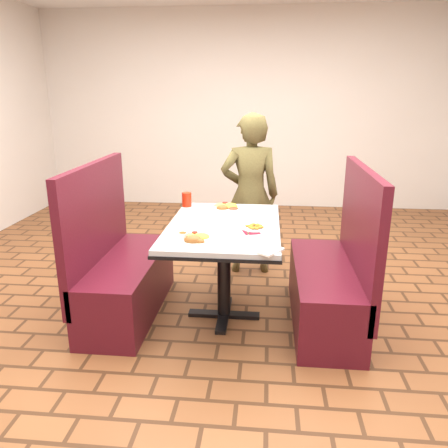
{
  "coord_description": "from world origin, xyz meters",
  "views": [
    {
      "loc": [
        0.3,
        -3.02,
        1.68
      ],
      "look_at": [
        0.0,
        0.0,
        0.75
      ],
      "focal_mm": 35.0,
      "sensor_mm": 36.0,
      "label": 1
    }
  ],
  "objects_px": {
    "far_dinner_plate": "(227,206)",
    "red_tumbler": "(187,199)",
    "dining_table": "(224,237)",
    "booth_bench_right": "(331,282)",
    "plantain_plate": "(255,227)",
    "diner_person": "(250,195)",
    "booth_bench_left": "(121,273)",
    "near_dinner_plate": "(195,237)"
  },
  "relations": [
    {
      "from": "far_dinner_plate",
      "to": "red_tumbler",
      "type": "height_order",
      "value": "red_tumbler"
    },
    {
      "from": "dining_table",
      "to": "booth_bench_right",
      "type": "xyz_separation_m",
      "value": [
        0.8,
        0.0,
        -0.32
      ]
    },
    {
      "from": "dining_table",
      "to": "booth_bench_right",
      "type": "height_order",
      "value": "booth_bench_right"
    },
    {
      "from": "plantain_plate",
      "to": "red_tumbler",
      "type": "xyz_separation_m",
      "value": [
        -0.59,
        0.58,
        0.05
      ]
    },
    {
      "from": "diner_person",
      "to": "plantain_plate",
      "type": "height_order",
      "value": "diner_person"
    },
    {
      "from": "dining_table",
      "to": "booth_bench_right",
      "type": "distance_m",
      "value": 0.86
    },
    {
      "from": "booth_bench_left",
      "to": "near_dinner_plate",
      "type": "distance_m",
      "value": 0.88
    },
    {
      "from": "booth_bench_right",
      "to": "near_dinner_plate",
      "type": "bearing_deg",
      "value": -157.36
    },
    {
      "from": "dining_table",
      "to": "far_dinner_plate",
      "type": "relative_size",
      "value": 4.25
    },
    {
      "from": "diner_person",
      "to": "near_dinner_plate",
      "type": "distance_m",
      "value": 1.37
    },
    {
      "from": "booth_bench_right",
      "to": "near_dinner_plate",
      "type": "xyz_separation_m",
      "value": [
        -0.95,
        -0.39,
        0.45
      ]
    },
    {
      "from": "booth_bench_right",
      "to": "diner_person",
      "type": "relative_size",
      "value": 0.8
    },
    {
      "from": "booth_bench_left",
      "to": "plantain_plate",
      "type": "height_order",
      "value": "booth_bench_left"
    },
    {
      "from": "booth_bench_left",
      "to": "diner_person",
      "type": "height_order",
      "value": "diner_person"
    },
    {
      "from": "dining_table",
      "to": "near_dinner_plate",
      "type": "height_order",
      "value": "near_dinner_plate"
    },
    {
      "from": "far_dinner_plate",
      "to": "booth_bench_right",
      "type": "bearing_deg",
      "value": -27.0
    },
    {
      "from": "booth_bench_right",
      "to": "far_dinner_plate",
      "type": "distance_m",
      "value": 1.02
    },
    {
      "from": "booth_bench_right",
      "to": "near_dinner_plate",
      "type": "height_order",
      "value": "booth_bench_right"
    },
    {
      "from": "dining_table",
      "to": "red_tumbler",
      "type": "distance_m",
      "value": 0.62
    },
    {
      "from": "red_tumbler",
      "to": "far_dinner_plate",
      "type": "bearing_deg",
      "value": -9.91
    },
    {
      "from": "booth_bench_left",
      "to": "far_dinner_plate",
      "type": "xyz_separation_m",
      "value": [
        0.78,
        0.42,
        0.45
      ]
    },
    {
      "from": "diner_person",
      "to": "plantain_plate",
      "type": "xyz_separation_m",
      "value": [
        0.08,
        -1.04,
        0.01
      ]
    },
    {
      "from": "near_dinner_plate",
      "to": "plantain_plate",
      "type": "distance_m",
      "value": 0.48
    },
    {
      "from": "booth_bench_left",
      "to": "booth_bench_right",
      "type": "height_order",
      "value": "same"
    },
    {
      "from": "red_tumbler",
      "to": "booth_bench_left",
      "type": "bearing_deg",
      "value": -132.63
    },
    {
      "from": "dining_table",
      "to": "near_dinner_plate",
      "type": "bearing_deg",
      "value": -110.5
    },
    {
      "from": "near_dinner_plate",
      "to": "plantain_plate",
      "type": "height_order",
      "value": "near_dinner_plate"
    },
    {
      "from": "diner_person",
      "to": "near_dinner_plate",
      "type": "relative_size",
      "value": 5.6
    },
    {
      "from": "booth_bench_right",
      "to": "red_tumbler",
      "type": "height_order",
      "value": "booth_bench_right"
    },
    {
      "from": "booth_bench_left",
      "to": "far_dinner_plate",
      "type": "height_order",
      "value": "booth_bench_left"
    },
    {
      "from": "red_tumbler",
      "to": "near_dinner_plate",
      "type": "bearing_deg",
      "value": -76.29
    },
    {
      "from": "near_dinner_plate",
      "to": "plantain_plate",
      "type": "xyz_separation_m",
      "value": [
        0.38,
        0.3,
        -0.02
      ]
    },
    {
      "from": "dining_table",
      "to": "booth_bench_left",
      "type": "bearing_deg",
      "value": 180.0
    },
    {
      "from": "booth_bench_right",
      "to": "diner_person",
      "type": "bearing_deg",
      "value": 124.56
    },
    {
      "from": "dining_table",
      "to": "booth_bench_left",
      "type": "relative_size",
      "value": 1.01
    },
    {
      "from": "red_tumbler",
      "to": "diner_person",
      "type": "bearing_deg",
      "value": 42.38
    },
    {
      "from": "booth_bench_right",
      "to": "diner_person",
      "type": "xyz_separation_m",
      "value": [
        -0.65,
        0.94,
        0.42
      ]
    },
    {
      "from": "plantain_plate",
      "to": "red_tumbler",
      "type": "height_order",
      "value": "red_tumbler"
    },
    {
      "from": "diner_person",
      "to": "far_dinner_plate",
      "type": "xyz_separation_m",
      "value": [
        -0.17,
        -0.52,
        0.03
      ]
    },
    {
      "from": "dining_table",
      "to": "far_dinner_plate",
      "type": "height_order",
      "value": "far_dinner_plate"
    },
    {
      "from": "booth_bench_right",
      "to": "near_dinner_plate",
      "type": "distance_m",
      "value": 1.12
    },
    {
      "from": "dining_table",
      "to": "near_dinner_plate",
      "type": "xyz_separation_m",
      "value": [
        -0.15,
        -0.39,
        0.13
      ]
    }
  ]
}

